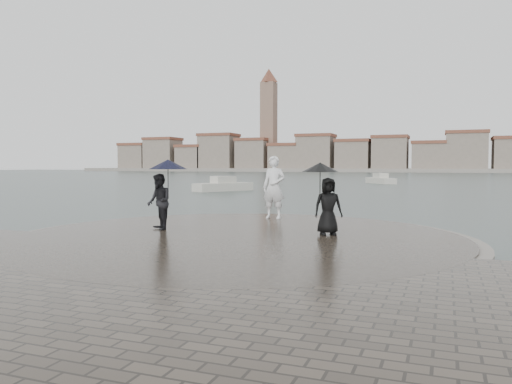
% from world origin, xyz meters
% --- Properties ---
extents(ground, '(400.00, 400.00, 0.00)m').
position_xyz_m(ground, '(0.00, 0.00, 0.00)').
color(ground, '#2B3835').
rests_on(ground, ground).
extents(kerb_ring, '(12.50, 12.50, 0.32)m').
position_xyz_m(kerb_ring, '(0.00, 3.50, 0.16)').
color(kerb_ring, gray).
rests_on(kerb_ring, ground).
extents(quay_tip, '(11.90, 11.90, 0.36)m').
position_xyz_m(quay_tip, '(0.00, 3.50, 0.18)').
color(quay_tip, '#2D261E').
rests_on(quay_tip, ground).
extents(statue, '(0.81, 0.54, 2.21)m').
position_xyz_m(statue, '(-0.45, 7.74, 1.46)').
color(statue, white).
rests_on(statue, quay_tip).
extents(visitor_left, '(1.32, 1.17, 2.04)m').
position_xyz_m(visitor_left, '(-2.49, 3.66, 1.52)').
color(visitor_left, black).
rests_on(visitor_left, quay_tip).
extents(visitor_right, '(1.20, 1.01, 1.95)m').
position_xyz_m(visitor_right, '(2.18, 4.35, 1.47)').
color(visitor_right, black).
rests_on(visitor_right, quay_tip).
extents(far_skyline, '(260.00, 20.00, 37.00)m').
position_xyz_m(far_skyline, '(-6.29, 160.71, 5.61)').
color(far_skyline, gray).
rests_on(far_skyline, ground).
extents(boats, '(14.78, 28.66, 1.50)m').
position_xyz_m(boats, '(-7.60, 42.22, 0.38)').
color(boats, beige).
rests_on(boats, ground).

